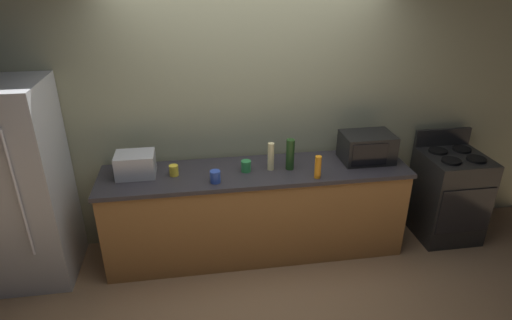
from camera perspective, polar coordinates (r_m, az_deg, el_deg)
ground_plane at (r=4.07m, az=0.89°, el=-15.29°), size 8.00×8.00×0.00m
back_wall at (r=4.11m, az=-0.88°, el=6.83°), size 6.40×0.10×2.70m
counter_run at (r=4.12m, az=0.00°, el=-6.92°), size 2.84×0.64×0.90m
refrigerator at (r=4.15m, az=-29.25°, el=-3.09°), size 0.72×0.73×1.80m
stove_range at (r=4.81m, az=24.36°, el=-4.28°), size 0.60×0.61×1.08m
microwave at (r=4.17m, az=14.65°, el=1.67°), size 0.48×0.35×0.27m
toaster_oven at (r=3.91m, az=-15.87°, el=-0.58°), size 0.34×0.26×0.21m
bottle_wine at (r=3.88m, az=4.61°, el=0.75°), size 0.08×0.08×0.29m
bottle_dish_soap at (r=3.76m, az=8.30°, el=-0.95°), size 0.06×0.06×0.21m
bottle_hand_soap at (r=3.86m, az=2.01°, el=0.47°), size 0.06×0.06×0.26m
mug_yellow at (r=3.85m, az=-10.97°, el=-1.38°), size 0.08×0.08×0.10m
mug_green at (r=3.86m, az=-1.35°, el=-0.83°), size 0.09×0.09×0.10m
mug_blue at (r=3.68m, az=-5.49°, el=-2.23°), size 0.09×0.09×0.11m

